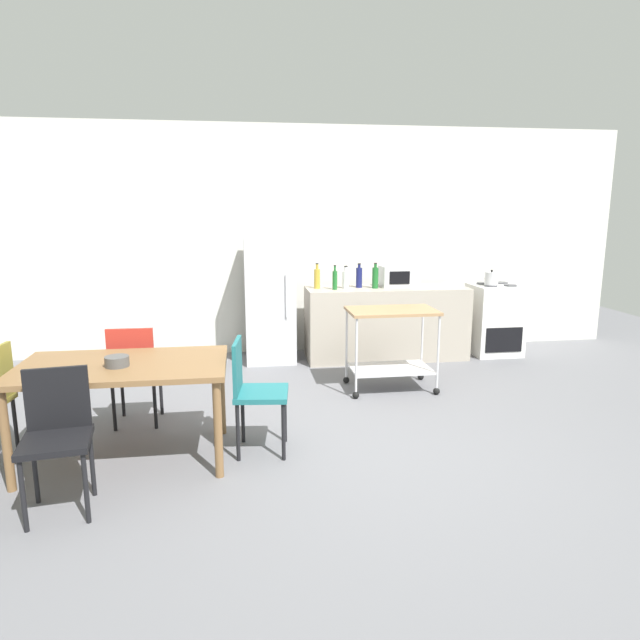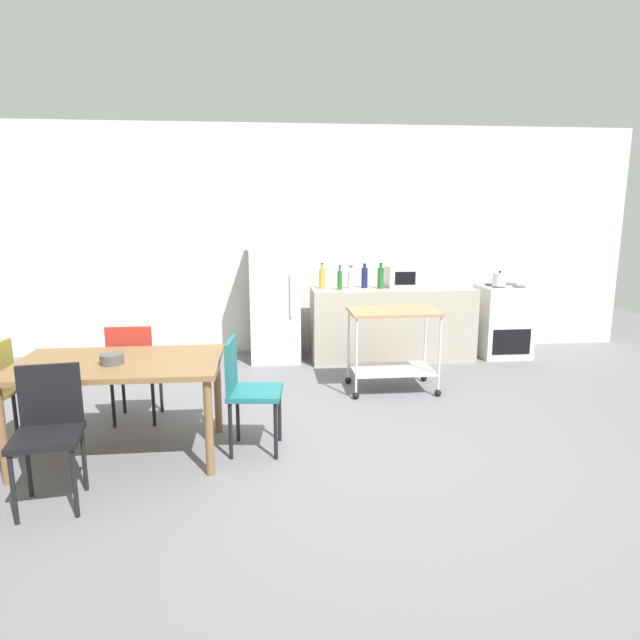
{
  "view_description": "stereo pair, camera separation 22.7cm",
  "coord_description": "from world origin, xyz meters",
  "px_view_note": "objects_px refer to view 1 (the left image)",
  "views": [
    {
      "loc": [
        -0.9,
        -4.0,
        1.87
      ],
      "look_at": [
        -0.14,
        1.2,
        0.8
      ],
      "focal_mm": 31.01,
      "sensor_mm": 36.0,
      "label": 1
    },
    {
      "loc": [
        -0.68,
        -4.03,
        1.87
      ],
      "look_at": [
        -0.14,
        1.2,
        0.8
      ],
      "focal_mm": 31.01,
      "sensor_mm": 36.0,
      "label": 2
    }
  ],
  "objects_px": {
    "chair_teal": "(253,388)",
    "bottle_vinegar": "(375,277)",
    "bottle_soy_sauce": "(335,280)",
    "dining_table": "(123,374)",
    "refrigerator": "(270,299)",
    "fruit_bowl": "(117,361)",
    "bottle_olive_oil": "(346,279)",
    "kettle": "(492,278)",
    "kitchen_cart": "(391,336)",
    "chair_black": "(57,430)",
    "chair_red": "(135,368)",
    "microwave": "(399,276)",
    "stove_oven": "(494,319)",
    "bottle_hot_sauce": "(317,278)",
    "bottle_soda": "(359,277)"
  },
  "relations": [
    {
      "from": "chair_red",
      "to": "stove_oven",
      "type": "distance_m",
      "value": 4.57
    },
    {
      "from": "kitchen_cart",
      "to": "fruit_bowl",
      "type": "distance_m",
      "value": 2.81
    },
    {
      "from": "bottle_soy_sauce",
      "to": "fruit_bowl",
      "type": "height_order",
      "value": "bottle_soy_sauce"
    },
    {
      "from": "stove_oven",
      "to": "bottle_soy_sauce",
      "type": "height_order",
      "value": "bottle_soy_sauce"
    },
    {
      "from": "stove_oven",
      "to": "kettle",
      "type": "relative_size",
      "value": 3.84
    },
    {
      "from": "chair_black",
      "to": "chair_teal",
      "type": "relative_size",
      "value": 1.0
    },
    {
      "from": "refrigerator",
      "to": "bottle_soy_sauce",
      "type": "xyz_separation_m",
      "value": [
        0.78,
        -0.18,
        0.25
      ]
    },
    {
      "from": "kitchen_cart",
      "to": "bottle_soy_sauce",
      "type": "xyz_separation_m",
      "value": [
        -0.4,
        1.13,
        0.45
      ]
    },
    {
      "from": "kitchen_cart",
      "to": "fruit_bowl",
      "type": "bearing_deg",
      "value": -150.04
    },
    {
      "from": "chair_black",
      "to": "bottle_olive_oil",
      "type": "xyz_separation_m",
      "value": [
        2.43,
        3.19,
        0.49
      ]
    },
    {
      "from": "chair_teal",
      "to": "bottle_soy_sauce",
      "type": "bearing_deg",
      "value": -16.75
    },
    {
      "from": "microwave",
      "to": "kettle",
      "type": "height_order",
      "value": "microwave"
    },
    {
      "from": "chair_black",
      "to": "fruit_bowl",
      "type": "distance_m",
      "value": 0.69
    },
    {
      "from": "stove_oven",
      "to": "dining_table",
      "type": "bearing_deg",
      "value": -148.26
    },
    {
      "from": "chair_red",
      "to": "refrigerator",
      "type": "height_order",
      "value": "refrigerator"
    },
    {
      "from": "dining_table",
      "to": "bottle_soy_sauce",
      "type": "relative_size",
      "value": 5.06
    },
    {
      "from": "microwave",
      "to": "kettle",
      "type": "xyz_separation_m",
      "value": [
        1.16,
        -0.16,
        -0.03
      ]
    },
    {
      "from": "stove_oven",
      "to": "refrigerator",
      "type": "height_order",
      "value": "refrigerator"
    },
    {
      "from": "dining_table",
      "to": "refrigerator",
      "type": "relative_size",
      "value": 0.97
    },
    {
      "from": "chair_teal",
      "to": "bottle_vinegar",
      "type": "height_order",
      "value": "bottle_vinegar"
    },
    {
      "from": "bottle_vinegar",
      "to": "bottle_olive_oil",
      "type": "bearing_deg",
      "value": 173.97
    },
    {
      "from": "stove_oven",
      "to": "bottle_soda",
      "type": "xyz_separation_m",
      "value": [
        -1.79,
        0.03,
        0.58
      ]
    },
    {
      "from": "bottle_soy_sauce",
      "to": "fruit_bowl",
      "type": "relative_size",
      "value": 1.74
    },
    {
      "from": "bottle_vinegar",
      "to": "dining_table",
      "type": "bearing_deg",
      "value": -135.23
    },
    {
      "from": "bottle_olive_oil",
      "to": "bottle_vinegar",
      "type": "bearing_deg",
      "value": -6.03
    },
    {
      "from": "bottle_soda",
      "to": "kettle",
      "type": "relative_size",
      "value": 1.25
    },
    {
      "from": "kitchen_cart",
      "to": "bottle_vinegar",
      "type": "height_order",
      "value": "bottle_vinegar"
    },
    {
      "from": "stove_oven",
      "to": "bottle_olive_oil",
      "type": "distance_m",
      "value": 2.05
    },
    {
      "from": "bottle_olive_oil",
      "to": "microwave",
      "type": "distance_m",
      "value": 0.7
    },
    {
      "from": "bottle_hot_sauce",
      "to": "bottle_vinegar",
      "type": "relative_size",
      "value": 1.0
    },
    {
      "from": "bottle_olive_oil",
      "to": "chair_black",
      "type": "bearing_deg",
      "value": -127.3
    },
    {
      "from": "stove_oven",
      "to": "bottle_hot_sauce",
      "type": "xyz_separation_m",
      "value": [
        -2.32,
        0.02,
        0.58
      ]
    },
    {
      "from": "dining_table",
      "to": "bottle_olive_oil",
      "type": "distance_m",
      "value": 3.34
    },
    {
      "from": "fruit_bowl",
      "to": "chair_teal",
      "type": "bearing_deg",
      "value": 4.6
    },
    {
      "from": "bottle_vinegar",
      "to": "chair_teal",
      "type": "bearing_deg",
      "value": -122.2
    },
    {
      "from": "bottle_olive_oil",
      "to": "kettle",
      "type": "distance_m",
      "value": 1.85
    },
    {
      "from": "chair_black",
      "to": "chair_red",
      "type": "bearing_deg",
      "value": 72.36
    },
    {
      "from": "chair_red",
      "to": "bottle_olive_oil",
      "type": "height_order",
      "value": "bottle_olive_oil"
    },
    {
      "from": "chair_black",
      "to": "kettle",
      "type": "distance_m",
      "value": 5.32
    },
    {
      "from": "stove_oven",
      "to": "kitchen_cart",
      "type": "distance_m",
      "value": 2.12
    },
    {
      "from": "refrigerator",
      "to": "kitchen_cart",
      "type": "distance_m",
      "value": 1.77
    },
    {
      "from": "bottle_soda",
      "to": "fruit_bowl",
      "type": "distance_m",
      "value": 3.55
    },
    {
      "from": "bottle_soy_sauce",
      "to": "bottle_vinegar",
      "type": "height_order",
      "value": "bottle_vinegar"
    },
    {
      "from": "bottle_soda",
      "to": "microwave",
      "type": "bearing_deg",
      "value": 3.58
    },
    {
      "from": "chair_black",
      "to": "bottle_hot_sauce",
      "type": "height_order",
      "value": "bottle_hot_sauce"
    },
    {
      "from": "dining_table",
      "to": "kettle",
      "type": "relative_size",
      "value": 6.26
    },
    {
      "from": "refrigerator",
      "to": "bottle_soy_sauce",
      "type": "distance_m",
      "value": 0.84
    },
    {
      "from": "refrigerator",
      "to": "fruit_bowl",
      "type": "height_order",
      "value": "refrigerator"
    },
    {
      "from": "bottle_olive_oil",
      "to": "fruit_bowl",
      "type": "relative_size",
      "value": 1.62
    },
    {
      "from": "chair_teal",
      "to": "bottle_soy_sauce",
      "type": "xyz_separation_m",
      "value": [
        1.06,
        2.45,
        0.5
      ]
    }
  ]
}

